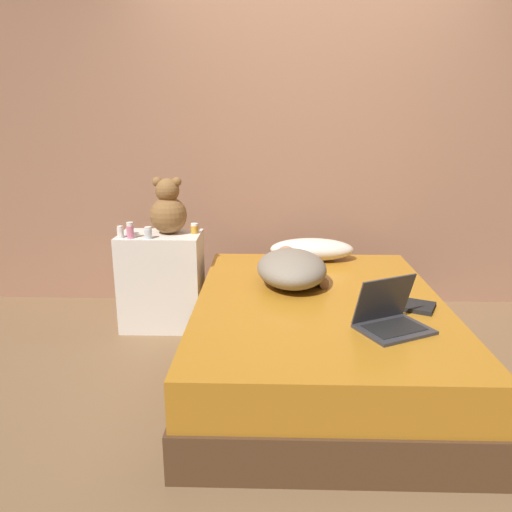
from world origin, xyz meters
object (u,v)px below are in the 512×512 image
(book, at_px, (412,306))
(bottle_pink, at_px, (130,230))
(laptop, at_px, (390,318))
(bottle_white, at_px, (120,232))
(pillow, at_px, (312,249))
(teddy_bear, at_px, (168,209))
(person_lying, at_px, (292,268))
(bottle_amber, at_px, (194,228))
(bottle_green, at_px, (130,231))
(bottle_blue, at_px, (130,230))
(bottle_clear, at_px, (148,233))

(book, bearing_deg, bottle_pink, 158.67)
(laptop, xyz_separation_m, bottle_white, (-1.58, 0.95, 0.19))
(pillow, xyz_separation_m, bottle_white, (-1.29, -0.24, 0.17))
(teddy_bear, distance_m, book, 1.71)
(person_lying, relative_size, bottle_amber, 10.35)
(pillow, bearing_deg, person_lying, -107.45)
(laptop, relative_size, bottle_amber, 5.75)
(pillow, height_order, bottle_green, bottle_green)
(pillow, xyz_separation_m, person_lying, (-0.16, -0.52, 0.02))
(bottle_green, xyz_separation_m, bottle_blue, (-0.02, 0.05, -0.01))
(bottle_pink, xyz_separation_m, bottle_blue, (-0.04, 0.12, -0.02))
(bottle_clear, relative_size, bottle_blue, 1.27)
(pillow, height_order, bottle_blue, bottle_blue)
(bottle_white, distance_m, book, 1.90)
(bottle_blue, bearing_deg, laptop, -34.31)
(bottle_white, bearing_deg, teddy_bear, 24.93)
(pillow, distance_m, teddy_bear, 1.05)
(teddy_bear, xyz_separation_m, book, (1.46, -0.82, -0.37))
(bottle_green, height_order, bottle_clear, same)
(book, bearing_deg, bottle_amber, 147.51)
(person_lying, relative_size, teddy_bear, 1.87)
(bottle_pink, bearing_deg, laptop, -31.88)
(laptop, distance_m, book, 0.33)
(bottle_pink, height_order, book, bottle_pink)
(bottle_clear, bearing_deg, book, -22.60)
(bottle_clear, relative_size, bottle_pink, 0.73)
(bottle_green, height_order, book, bottle_green)
(teddy_bear, bearing_deg, bottle_blue, -171.03)
(book, bearing_deg, bottle_green, 157.10)
(bottle_white, bearing_deg, bottle_clear, -7.25)
(teddy_bear, distance_m, bottle_amber, 0.22)
(person_lying, height_order, bottle_clear, bottle_clear)
(person_lying, height_order, teddy_bear, teddy_bear)
(person_lying, bearing_deg, bottle_green, 159.18)
(bottle_pink, distance_m, bottle_white, 0.08)
(laptop, relative_size, teddy_bear, 1.04)
(pillow, height_order, laptop, laptop)
(bottle_clear, bearing_deg, bottle_green, 153.77)
(bottle_clear, bearing_deg, pillow, 13.42)
(pillow, distance_m, person_lying, 0.55)
(person_lying, xyz_separation_m, bottle_green, (-1.08, 0.33, 0.15))
(person_lying, distance_m, bottle_white, 1.17)
(bottle_blue, bearing_deg, book, -24.20)
(bottle_green, xyz_separation_m, bottle_white, (-0.05, -0.04, -0.00))
(teddy_bear, bearing_deg, bottle_green, -158.89)
(teddy_bear, relative_size, bottle_pink, 3.56)
(pillow, height_order, bottle_clear, bottle_clear)
(bottle_clear, bearing_deg, laptop, -33.87)
(bottle_green, bearing_deg, bottle_blue, 107.13)
(teddy_bear, distance_m, bottle_blue, 0.30)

